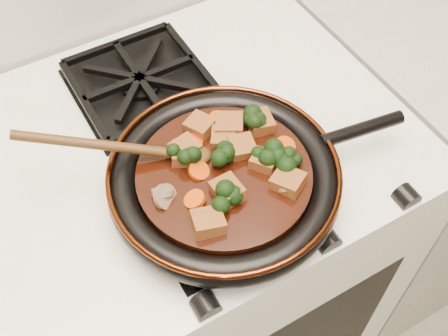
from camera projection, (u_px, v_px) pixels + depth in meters
stove at (190, 264)px, 1.29m from camera, size 0.76×0.60×0.90m
burner_grate_front at (219, 196)px, 0.85m from camera, size 0.23×0.23×0.03m
burner_grate_back at (140, 82)px, 0.99m from camera, size 0.23×0.23×0.03m
skillet at (225, 178)px, 0.83m from camera, size 0.47×0.35×0.05m
braising_sauce at (224, 177)px, 0.83m from camera, size 0.26×0.26×0.02m
tofu_cube_0 at (208, 223)px, 0.76m from camera, size 0.05×0.05×0.03m
tofu_cube_1 at (185, 154)px, 0.83m from camera, size 0.05×0.05×0.03m
tofu_cube_2 at (260, 122)px, 0.86m from camera, size 0.05×0.05×0.03m
tofu_cube_3 at (224, 138)px, 0.85m from camera, size 0.05×0.05×0.02m
tofu_cube_4 at (288, 182)px, 0.80m from camera, size 0.06×0.06×0.03m
tofu_cube_5 at (264, 161)px, 0.82m from camera, size 0.05×0.05×0.02m
tofu_cube_6 at (229, 126)px, 0.86m from camera, size 0.06×0.06×0.03m
tofu_cube_7 at (228, 191)px, 0.79m from camera, size 0.04×0.05×0.03m
tofu_cube_8 at (200, 126)px, 0.86m from camera, size 0.05×0.05×0.02m
tofu_cube_9 at (185, 149)px, 0.83m from camera, size 0.05×0.04×0.02m
tofu_cube_10 at (242, 147)px, 0.84m from camera, size 0.05×0.05×0.03m
broccoli_floret_0 at (185, 157)px, 0.82m from camera, size 0.07×0.07×0.06m
broccoli_floret_1 at (218, 154)px, 0.82m from camera, size 0.07×0.07×0.07m
broccoli_floret_2 at (286, 159)px, 0.82m from camera, size 0.08×0.09×0.07m
broccoli_floret_3 at (271, 158)px, 0.82m from camera, size 0.08×0.09×0.07m
broccoli_floret_4 at (227, 200)px, 0.78m from camera, size 0.08×0.08×0.06m
broccoli_floret_5 at (258, 122)px, 0.86m from camera, size 0.08×0.09×0.07m
carrot_coin_0 at (195, 200)px, 0.78m from camera, size 0.03×0.03×0.02m
carrot_coin_1 at (285, 146)px, 0.84m from camera, size 0.03×0.03×0.02m
carrot_coin_2 at (199, 171)px, 0.81m from camera, size 0.03×0.03×0.02m
carrot_coin_3 at (193, 142)px, 0.85m from camera, size 0.03×0.03×0.02m
carrot_coin_4 at (218, 119)px, 0.87m from camera, size 0.03×0.03×0.02m
mushroom_slice_0 at (165, 197)px, 0.78m from camera, size 0.05×0.05×0.03m
mushroom_slice_1 at (288, 185)px, 0.80m from camera, size 0.04×0.03×0.03m
mushroom_slice_2 at (163, 192)px, 0.79m from camera, size 0.04×0.04×0.03m
wooden_spoon at (142, 150)px, 0.81m from camera, size 0.15×0.10×0.26m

